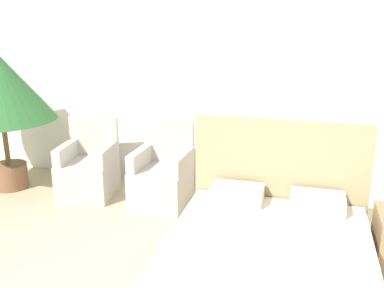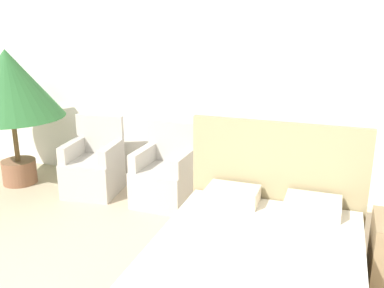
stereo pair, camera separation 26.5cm
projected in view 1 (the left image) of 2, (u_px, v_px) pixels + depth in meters
wall_back at (199, 70)px, 5.04m from camera, size 10.00×0.06×2.90m
bed at (264, 282)px, 3.00m from camera, size 1.54×2.26×1.19m
armchair_near_window_left at (88, 172)px, 5.06m from camera, size 0.66×0.66×0.90m
armchair_near_window_right at (162, 179)px, 4.82m from camera, size 0.62×0.61×0.90m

